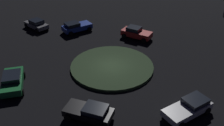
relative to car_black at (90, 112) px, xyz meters
name	(u,v)px	position (x,y,z in m)	size (l,w,h in m)	color
ground_plane	(112,67)	(6.40, 5.22, -0.73)	(114.77, 114.77, 0.00)	black
roundabout_island	(112,66)	(6.40, 5.22, -0.58)	(9.21, 9.21, 0.30)	#2D4228
car_black	(90,112)	(0.00, 0.00, 0.00)	(3.67, 4.37, 1.37)	black
car_white	(189,107)	(6.93, -4.69, -0.02)	(4.55, 2.38, 1.35)	white
car_blue	(76,27)	(8.31, 16.02, 0.06)	(4.24, 2.31, 1.51)	#1E38A5
car_green	(13,81)	(-3.50, 8.38, 0.02)	(3.47, 4.72, 1.45)	#1E7238
car_grey	(36,24)	(4.25, 20.58, 0.01)	(2.54, 4.15, 1.43)	slate
car_red	(136,33)	(13.65, 9.17, 0.08)	(3.16, 4.41, 1.57)	red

